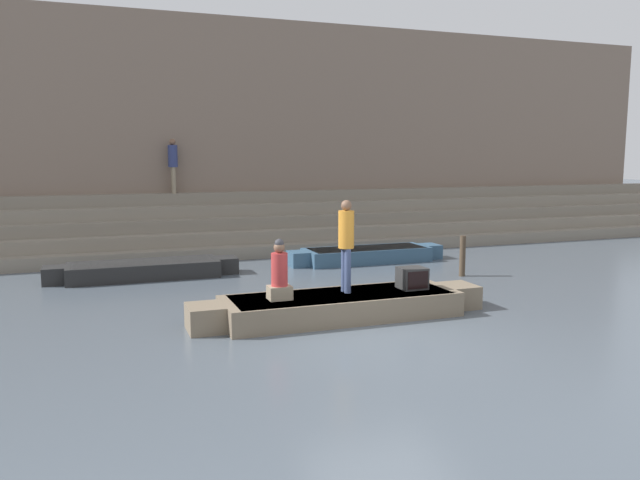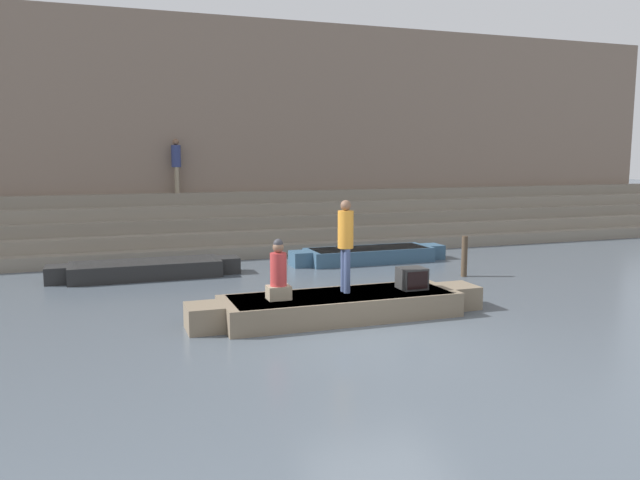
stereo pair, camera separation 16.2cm
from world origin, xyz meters
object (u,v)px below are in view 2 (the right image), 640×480
at_px(mooring_post, 464,256).
at_px(person_on_steps, 176,162).
at_px(person_rowing, 278,274).
at_px(moored_boat_shore, 146,269).
at_px(person_standing, 346,239).
at_px(moored_boat_distant, 369,254).
at_px(rowboat_main, 340,305).
at_px(tv_set, 412,278).

bearing_deg(mooring_post, person_on_steps, 133.04).
height_order(mooring_post, person_on_steps, person_on_steps).
xyz_separation_m(person_rowing, moored_boat_shore, (-2.04, 5.39, -0.72)).
distance_m(person_standing, mooring_post, 5.21).
height_order(person_rowing, moored_boat_distant, person_rowing).
height_order(rowboat_main, tv_set, tv_set).
relative_size(moored_boat_shore, person_on_steps, 2.74).
relative_size(person_rowing, moored_boat_shore, 0.24).
distance_m(person_standing, person_rowing, 1.52).
distance_m(rowboat_main, moored_boat_distant, 6.41).
distance_m(person_standing, moored_boat_distant, 6.35).
distance_m(tv_set, moored_boat_shore, 7.24).
height_order(person_standing, person_on_steps, person_on_steps).
distance_m(rowboat_main, person_standing, 1.29).
bearing_deg(tv_set, person_on_steps, 109.39).
bearing_deg(moored_boat_shore, rowboat_main, -59.38).
relative_size(person_standing, mooring_post, 1.71).
bearing_deg(moored_boat_shore, person_on_steps, 72.21).
height_order(person_standing, tv_set, person_standing).
bearing_deg(moored_boat_distant, person_standing, -119.58).
xyz_separation_m(rowboat_main, moored_boat_shore, (-3.28, 5.38, -0.02)).
relative_size(rowboat_main, person_rowing, 5.19).
height_order(moored_boat_shore, mooring_post, mooring_post).
bearing_deg(person_on_steps, person_rowing, -131.23).
xyz_separation_m(moored_boat_shore, mooring_post, (7.80, -2.58, 0.30)).
relative_size(person_rowing, person_on_steps, 0.65).
height_order(person_standing, person_rowing, person_standing).
bearing_deg(moored_boat_distant, mooring_post, -64.41).
bearing_deg(person_on_steps, person_standing, -123.03).
bearing_deg(mooring_post, tv_set, -136.78).
bearing_deg(rowboat_main, person_rowing, 178.56).
xyz_separation_m(rowboat_main, mooring_post, (4.52, 2.80, 0.28)).
xyz_separation_m(rowboat_main, person_rowing, (-1.24, -0.01, 0.69)).
relative_size(person_standing, person_rowing, 1.59).
xyz_separation_m(person_rowing, mooring_post, (5.76, 2.81, -0.41)).
height_order(moored_boat_distant, person_on_steps, person_on_steps).
relative_size(mooring_post, person_on_steps, 0.61).
xyz_separation_m(tv_set, moored_boat_distant, (1.54, 5.64, -0.46)).
bearing_deg(mooring_post, moored_boat_distant, 117.16).
bearing_deg(person_rowing, moored_boat_distant, 55.03).
bearing_deg(moored_boat_shore, moored_boat_distant, 1.48).
height_order(person_rowing, person_on_steps, person_on_steps).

